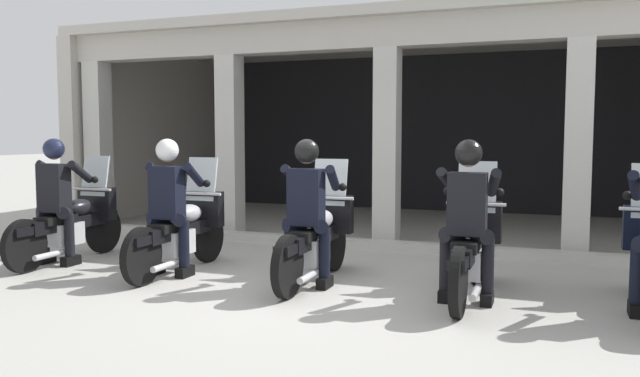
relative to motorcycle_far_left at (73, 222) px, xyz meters
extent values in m
plane|color=#A8A59E|center=(3.38, 2.65, -0.50)|extent=(80.00, 80.00, 0.00)
cube|color=black|center=(3.48, 7.31, 1.17)|extent=(11.54, 0.24, 3.34)
cube|color=#BCB7AD|center=(3.48, 2.68, 2.62)|extent=(11.54, 0.36, 0.44)
cube|color=#BCB7AD|center=(3.48, 4.92, 2.92)|extent=(11.54, 5.17, 0.16)
cube|color=#BCB7AD|center=(-2.19, 4.92, 1.17)|extent=(0.30, 5.17, 3.34)
cube|color=beige|center=(-1.79, 2.68, 0.95)|extent=(0.35, 0.36, 2.90)
cube|color=beige|center=(0.84, 2.68, 0.95)|extent=(0.35, 0.36, 2.90)
cube|color=beige|center=(3.48, 2.68, 0.95)|extent=(0.35, 0.36, 2.90)
cube|color=beige|center=(6.11, 2.68, 0.95)|extent=(0.35, 0.36, 2.90)
cube|color=#B7B5AD|center=(3.48, 2.18, -0.44)|extent=(11.14, 0.24, 0.12)
cylinder|color=black|center=(0.00, 0.58, -0.18)|extent=(0.09, 0.64, 0.64)
cylinder|color=black|center=(0.00, -0.82, -0.18)|extent=(0.09, 0.64, 0.64)
cube|color=black|center=(0.00, 0.58, 0.03)|extent=(0.14, 0.44, 0.08)
cube|color=silver|center=(0.00, -0.17, -0.13)|extent=(0.28, 0.44, 0.28)
cube|color=black|center=(0.00, -0.12, 0.00)|extent=(0.18, 1.24, 0.16)
ellipsoid|color=black|center=(0.00, 0.10, 0.18)|extent=(0.26, 0.48, 0.22)
cube|color=black|center=(0.00, -0.30, 0.07)|extent=(0.24, 0.52, 0.10)
cube|color=black|center=(0.00, -0.76, 0.00)|extent=(0.16, 0.48, 0.10)
cylinder|color=silver|center=(0.00, 0.52, 0.06)|extent=(0.05, 0.24, 0.53)
cube|color=black|center=(0.00, 0.46, 0.20)|extent=(0.52, 0.16, 0.44)
sphere|color=silver|center=(0.00, 0.56, 0.22)|extent=(0.18, 0.18, 0.18)
cube|color=silver|center=(0.00, 0.44, 0.57)|extent=(0.40, 0.14, 0.54)
cylinder|color=silver|center=(0.00, 0.36, 0.40)|extent=(0.62, 0.04, 0.04)
cylinder|color=silver|center=(0.12, -0.52, -0.32)|extent=(0.07, 0.55, 0.07)
cube|color=black|center=(0.00, -0.32, 0.47)|extent=(0.36, 0.22, 0.60)
cube|color=black|center=(0.00, -0.20, 0.49)|extent=(0.05, 0.02, 0.32)
sphere|color=tan|center=(0.00, -0.30, 0.92)|extent=(0.21, 0.21, 0.21)
sphere|color=#191E38|center=(0.00, -0.30, 0.95)|extent=(0.26, 0.26, 0.26)
cylinder|color=black|center=(0.14, -0.30, 0.16)|extent=(0.26, 0.29, 0.17)
cylinder|color=black|center=(0.20, -0.30, -0.12)|extent=(0.12, 0.12, 0.53)
cube|color=black|center=(0.20, -0.29, -0.44)|extent=(0.11, 0.26, 0.12)
cylinder|color=black|center=(-0.14, -0.30, 0.16)|extent=(0.26, 0.29, 0.17)
cylinder|color=black|center=(-0.20, -0.30, -0.12)|extent=(0.12, 0.12, 0.53)
cube|color=black|center=(-0.20, -0.29, -0.44)|extent=(0.11, 0.26, 0.12)
cylinder|color=black|center=(0.22, -0.09, 0.66)|extent=(0.19, 0.48, 0.31)
sphere|color=black|center=(0.26, 0.12, 0.55)|extent=(0.09, 0.09, 0.09)
cylinder|color=black|center=(-0.22, -0.09, 0.66)|extent=(0.19, 0.48, 0.31)
sphere|color=black|center=(-0.26, 0.12, 0.55)|extent=(0.09, 0.09, 0.09)
cylinder|color=black|center=(1.69, 0.53, -0.18)|extent=(0.09, 0.64, 0.64)
cylinder|color=black|center=(1.69, -0.87, -0.18)|extent=(0.09, 0.64, 0.64)
cube|color=black|center=(1.69, 0.53, 0.03)|extent=(0.14, 0.44, 0.08)
cube|color=silver|center=(1.69, -0.22, -0.13)|extent=(0.28, 0.44, 0.28)
cube|color=black|center=(1.69, -0.17, 0.00)|extent=(0.18, 1.24, 0.16)
ellipsoid|color=#B2B2B7|center=(1.69, 0.05, 0.18)|extent=(0.26, 0.48, 0.22)
cube|color=black|center=(1.69, -0.35, 0.07)|extent=(0.24, 0.52, 0.10)
cube|color=black|center=(1.69, -0.81, 0.00)|extent=(0.16, 0.48, 0.10)
cylinder|color=silver|center=(1.69, 0.47, 0.06)|extent=(0.05, 0.24, 0.53)
cube|color=black|center=(1.69, 0.41, 0.20)|extent=(0.52, 0.16, 0.44)
sphere|color=silver|center=(1.69, 0.51, 0.22)|extent=(0.18, 0.18, 0.18)
cube|color=silver|center=(1.69, 0.39, 0.57)|extent=(0.40, 0.14, 0.54)
cylinder|color=silver|center=(1.69, 0.31, 0.40)|extent=(0.62, 0.04, 0.04)
cylinder|color=silver|center=(1.81, -0.57, -0.32)|extent=(0.07, 0.55, 0.07)
cube|color=black|center=(1.69, -0.37, 0.47)|extent=(0.36, 0.22, 0.60)
cube|color=#14193F|center=(1.69, -0.25, 0.49)|extent=(0.05, 0.02, 0.32)
sphere|color=tan|center=(1.69, -0.35, 0.92)|extent=(0.21, 0.21, 0.21)
sphere|color=silver|center=(1.69, -0.35, 0.95)|extent=(0.26, 0.26, 0.26)
cylinder|color=black|center=(1.83, -0.35, 0.16)|extent=(0.26, 0.29, 0.17)
cylinder|color=black|center=(1.89, -0.35, -0.12)|extent=(0.12, 0.12, 0.53)
cube|color=black|center=(1.89, -0.34, -0.44)|extent=(0.11, 0.26, 0.12)
cylinder|color=black|center=(1.55, -0.35, 0.16)|extent=(0.26, 0.29, 0.17)
cylinder|color=black|center=(1.49, -0.35, -0.12)|extent=(0.12, 0.12, 0.53)
cube|color=black|center=(1.49, -0.34, -0.44)|extent=(0.11, 0.26, 0.12)
cylinder|color=black|center=(1.91, -0.14, 0.66)|extent=(0.19, 0.48, 0.31)
sphere|color=black|center=(1.95, 0.07, 0.55)|extent=(0.09, 0.09, 0.09)
cylinder|color=black|center=(1.47, -0.14, 0.66)|extent=(0.19, 0.48, 0.31)
sphere|color=black|center=(1.43, 0.07, 0.55)|extent=(0.09, 0.09, 0.09)
cylinder|color=black|center=(3.38, 0.58, -0.18)|extent=(0.09, 0.64, 0.64)
cylinder|color=black|center=(3.38, -0.82, -0.18)|extent=(0.09, 0.64, 0.64)
cube|color=black|center=(3.38, 0.58, 0.03)|extent=(0.14, 0.44, 0.08)
cube|color=silver|center=(3.38, -0.17, -0.13)|extent=(0.28, 0.44, 0.28)
cube|color=black|center=(3.38, -0.12, 0.00)|extent=(0.18, 1.24, 0.16)
ellipsoid|color=#B2B2B7|center=(3.38, 0.10, 0.18)|extent=(0.26, 0.48, 0.22)
cube|color=black|center=(3.38, -0.30, 0.07)|extent=(0.24, 0.52, 0.10)
cube|color=black|center=(3.38, -0.76, 0.00)|extent=(0.16, 0.48, 0.10)
cylinder|color=silver|center=(3.38, 0.52, 0.06)|extent=(0.05, 0.24, 0.53)
cube|color=black|center=(3.38, 0.46, 0.20)|extent=(0.52, 0.16, 0.44)
sphere|color=silver|center=(3.38, 0.56, 0.22)|extent=(0.18, 0.18, 0.18)
cube|color=silver|center=(3.38, 0.44, 0.57)|extent=(0.40, 0.14, 0.54)
cylinder|color=silver|center=(3.38, 0.36, 0.40)|extent=(0.62, 0.04, 0.04)
cylinder|color=silver|center=(3.50, -0.52, -0.32)|extent=(0.07, 0.55, 0.07)
cube|color=black|center=(3.38, -0.32, 0.47)|extent=(0.36, 0.22, 0.60)
cube|color=black|center=(3.38, -0.20, 0.49)|extent=(0.05, 0.02, 0.32)
sphere|color=#936B51|center=(3.38, -0.30, 0.92)|extent=(0.21, 0.21, 0.21)
sphere|color=black|center=(3.38, -0.30, 0.95)|extent=(0.26, 0.26, 0.26)
cylinder|color=black|center=(3.52, -0.30, 0.16)|extent=(0.26, 0.29, 0.17)
cylinder|color=black|center=(3.58, -0.30, -0.12)|extent=(0.12, 0.12, 0.53)
cube|color=black|center=(3.58, -0.29, -0.44)|extent=(0.11, 0.26, 0.12)
cylinder|color=black|center=(3.24, -0.30, 0.16)|extent=(0.26, 0.29, 0.17)
cylinder|color=black|center=(3.18, -0.30, -0.12)|extent=(0.12, 0.12, 0.53)
cube|color=black|center=(3.18, -0.29, -0.44)|extent=(0.11, 0.26, 0.12)
cylinder|color=black|center=(3.60, -0.09, 0.66)|extent=(0.19, 0.48, 0.31)
sphere|color=black|center=(3.64, 0.12, 0.55)|extent=(0.09, 0.09, 0.09)
cylinder|color=black|center=(3.16, -0.09, 0.66)|extent=(0.19, 0.48, 0.31)
sphere|color=black|center=(3.12, 0.12, 0.55)|extent=(0.09, 0.09, 0.09)
cylinder|color=black|center=(5.07, 0.51, -0.18)|extent=(0.09, 0.64, 0.64)
cylinder|color=black|center=(5.07, -0.89, -0.18)|extent=(0.09, 0.64, 0.64)
cube|color=black|center=(5.07, 0.51, 0.03)|extent=(0.14, 0.44, 0.08)
cube|color=silver|center=(5.07, -0.24, -0.13)|extent=(0.28, 0.44, 0.28)
cube|color=black|center=(5.07, -0.19, 0.00)|extent=(0.18, 1.24, 0.16)
ellipsoid|color=#1E2338|center=(5.07, 0.03, 0.18)|extent=(0.26, 0.48, 0.22)
cube|color=black|center=(5.07, -0.37, 0.07)|extent=(0.24, 0.52, 0.10)
cube|color=black|center=(5.07, -0.83, 0.00)|extent=(0.16, 0.48, 0.10)
cylinder|color=silver|center=(5.07, 0.45, 0.06)|extent=(0.05, 0.24, 0.53)
cube|color=black|center=(5.07, 0.39, 0.20)|extent=(0.52, 0.16, 0.44)
sphere|color=silver|center=(5.07, 0.49, 0.22)|extent=(0.18, 0.18, 0.18)
cube|color=silver|center=(5.07, 0.37, 0.57)|extent=(0.40, 0.14, 0.54)
cylinder|color=silver|center=(5.07, 0.29, 0.40)|extent=(0.62, 0.04, 0.04)
cylinder|color=silver|center=(5.19, -0.59, -0.32)|extent=(0.07, 0.55, 0.07)
cube|color=black|center=(5.07, -0.39, 0.47)|extent=(0.36, 0.22, 0.60)
cube|color=#591414|center=(5.07, -0.27, 0.49)|extent=(0.05, 0.02, 0.32)
sphere|color=tan|center=(5.07, -0.37, 0.92)|extent=(0.21, 0.21, 0.21)
sphere|color=black|center=(5.07, -0.37, 0.95)|extent=(0.26, 0.26, 0.26)
cylinder|color=black|center=(5.21, -0.37, 0.16)|extent=(0.26, 0.29, 0.17)
cylinder|color=black|center=(5.27, -0.37, -0.12)|extent=(0.12, 0.12, 0.53)
cube|color=black|center=(5.27, -0.36, -0.44)|extent=(0.11, 0.26, 0.12)
cylinder|color=black|center=(4.93, -0.37, 0.16)|extent=(0.26, 0.29, 0.17)
cylinder|color=black|center=(4.87, -0.37, -0.12)|extent=(0.12, 0.12, 0.53)
cube|color=black|center=(4.87, -0.36, -0.44)|extent=(0.11, 0.26, 0.12)
cylinder|color=black|center=(5.29, -0.16, 0.66)|extent=(0.19, 0.48, 0.31)
sphere|color=black|center=(5.33, 0.05, 0.55)|extent=(0.09, 0.09, 0.09)
cylinder|color=black|center=(4.85, -0.16, 0.66)|extent=(0.19, 0.48, 0.31)
sphere|color=black|center=(4.81, 0.05, 0.55)|extent=(0.09, 0.09, 0.09)
cylinder|color=black|center=(6.56, -0.30, -0.12)|extent=(0.12, 0.12, 0.53)
cube|color=black|center=(6.56, -0.29, -0.44)|extent=(0.11, 0.26, 0.12)
cylinder|color=black|center=(6.54, -0.09, 0.66)|extent=(0.19, 0.48, 0.31)
sphere|color=black|center=(6.50, 0.12, 0.55)|extent=(0.09, 0.09, 0.09)
camera|label=1|loc=(5.86, -6.54, 1.12)|focal=35.73mm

